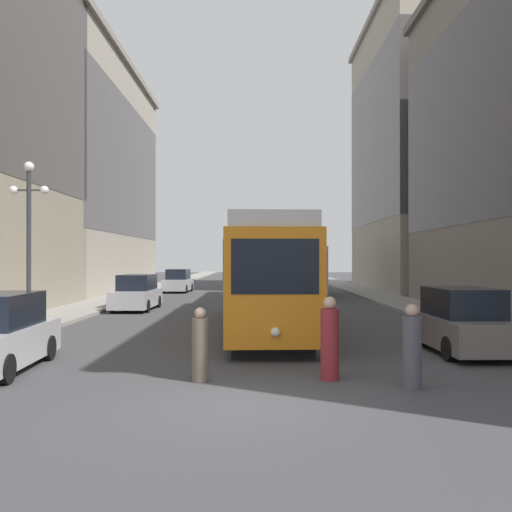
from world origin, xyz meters
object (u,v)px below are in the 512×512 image
at_px(streetcar, 264,273).
at_px(pedestrian_crossing_near, 415,349).
at_px(transit_bus, 302,268).
at_px(parked_car_left_near, 139,293).
at_px(parked_car_right_far, 464,323).
at_px(parked_car_left_far, 181,281).
at_px(pedestrian_on_sidewalk, 203,347).
at_px(lamp_post_left_near, 32,220).
at_px(pedestrian_crossing_far, 332,341).

distance_m(streetcar, pedestrian_crossing_near, 10.01).
bearing_deg(transit_bus, parked_car_left_near, -129.06).
distance_m(parked_car_right_far, parked_car_left_far, 30.78).
height_order(pedestrian_crossing_near, pedestrian_on_sidewalk, pedestrian_crossing_near).
distance_m(streetcar, lamp_post_left_near, 8.54).
bearing_deg(parked_car_right_far, parked_car_left_near, -49.25).
xyz_separation_m(parked_car_left_far, pedestrian_crossing_near, (9.33, -32.73, -0.04)).
distance_m(transit_bus, lamp_post_left_near, 23.74).
xyz_separation_m(transit_bus, pedestrian_on_sidewalk, (-4.40, -28.59, -1.21)).
bearing_deg(parked_car_right_far, streetcar, -44.05).
relative_size(parked_car_left_near, parked_car_right_far, 1.08).
relative_size(pedestrian_crossing_far, lamp_post_left_near, 0.31).
bearing_deg(streetcar, parked_car_left_far, 102.95).
bearing_deg(transit_bus, parked_car_right_far, -84.62).
xyz_separation_m(streetcar, parked_car_right_far, (5.57, -5.11, -1.26)).
xyz_separation_m(transit_bus, parked_car_left_near, (-9.35, -11.74, -1.10)).
bearing_deg(streetcar, pedestrian_on_sidewalk, -101.36).
bearing_deg(pedestrian_crossing_far, pedestrian_on_sidewalk, -121.07).
relative_size(transit_bus, pedestrian_crossing_near, 6.63).
bearing_deg(streetcar, lamp_post_left_near, -175.17).
xyz_separation_m(transit_bus, parked_car_left_far, (-9.35, 3.49, -1.10)).
bearing_deg(parked_car_left_far, pedestrian_crossing_far, -73.84).
bearing_deg(pedestrian_crossing_near, parked_car_right_far, 87.16).
relative_size(pedestrian_crossing_near, pedestrian_on_sidewalk, 1.08).
height_order(parked_car_left_near, parked_car_left_far, same).
height_order(pedestrian_crossing_near, pedestrian_crossing_far, pedestrian_crossing_far).
distance_m(pedestrian_crossing_far, lamp_post_left_near, 12.71).
bearing_deg(pedestrian_crossing_far, streetcar, 154.72).
xyz_separation_m(pedestrian_on_sidewalk, lamp_post_left_near, (-6.86, 7.79, 3.27)).
bearing_deg(streetcar, pedestrian_crossing_far, -83.12).
relative_size(pedestrian_on_sidewalk, lamp_post_left_near, 0.27).
bearing_deg(parked_car_left_far, transit_bus, -18.00).
relative_size(pedestrian_crossing_near, lamp_post_left_near, 0.29).
height_order(parked_car_left_near, parked_car_right_far, same).
distance_m(pedestrian_crossing_near, pedestrian_crossing_far, 1.76).
distance_m(parked_car_left_near, parked_car_right_far, 17.74).
relative_size(transit_bus, parked_car_left_far, 2.61).
bearing_deg(pedestrian_crossing_far, lamp_post_left_near, -162.77).
xyz_separation_m(parked_car_left_far, pedestrian_on_sidewalk, (4.96, -32.09, -0.10)).
xyz_separation_m(pedestrian_crossing_near, pedestrian_crossing_far, (-1.56, 0.81, 0.05)).
height_order(pedestrian_crossing_far, pedestrian_on_sidewalk, pedestrian_crossing_far).
distance_m(pedestrian_crossing_near, lamp_post_left_near, 14.41).
bearing_deg(lamp_post_left_near, streetcar, 7.17).
xyz_separation_m(streetcar, transit_bus, (3.00, 19.76, -0.15)).
bearing_deg(pedestrian_on_sidewalk, parked_car_left_far, -164.81).
relative_size(transit_bus, parked_car_right_far, 2.57).
bearing_deg(parked_car_left_far, lamp_post_left_near, -91.99).
xyz_separation_m(streetcar, pedestrian_crossing_far, (1.41, -8.66, -1.26)).
bearing_deg(lamp_post_left_near, transit_bus, 61.59).
bearing_deg(transit_bus, pedestrian_crossing_far, -93.72).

